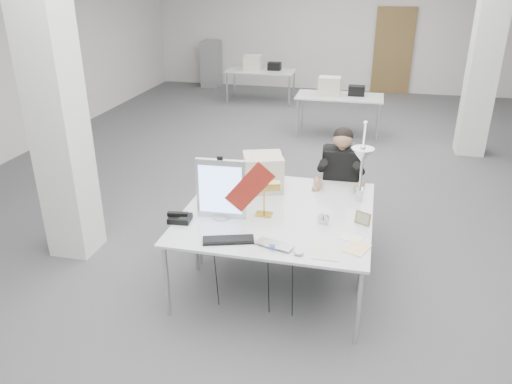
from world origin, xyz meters
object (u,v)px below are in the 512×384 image
Objects in this scene: office_chair at (339,194)px; monitor at (221,189)px; laptop at (272,247)px; bankers_lamp at (264,199)px; architect_lamp at (361,167)px; desk_main at (268,234)px; desk_phone at (180,218)px; seated_person at (341,166)px; beige_monitor at (263,172)px.

monitor is (-1.02, -1.27, 0.50)m from office_chair.
monitor is 0.80m from laptop.
monitor is 0.42m from bankers_lamp.
architect_lamp is at bearing 16.40° from monitor.
monitor is at bearing -130.66° from office_chair.
office_chair is at bearing 48.19° from monitor.
desk_main is 0.39m from bankers_lamp.
desk_phone is (-0.74, -0.30, -0.15)m from bankers_lamp.
architect_lamp is at bearing -75.49° from seated_person.
architect_lamp is (1.25, 0.44, 0.16)m from monitor.
desk_phone is 0.50× the size of beige_monitor.
seated_person is at bearing 90.91° from laptop.
architect_lamp is (0.87, 0.32, 0.28)m from bankers_lamp.
architect_lamp reaches higher than seated_person.
bankers_lamp is 0.81m from desk_phone.
desk_main is 1.00m from beige_monitor.
laptop is 0.36× the size of architect_lamp.
monitor reaches higher than desk_main.
seated_person is 1.60m from monitor.
monitor reaches higher than bankers_lamp.
beige_monitor is at bearing -147.76° from office_chair.
laptop is 1.22m from architect_lamp.
bankers_lamp reaches higher than laptop.
office_chair is 1.03m from beige_monitor.
desk_main is 2.04× the size of seated_person.
desk_phone is (-0.94, 0.30, 0.01)m from laptop.
monitor is 0.64× the size of architect_lamp.
seated_person is 2.71× the size of laptop.
laptop is at bearing -93.00° from beige_monitor.
beige_monitor is (-0.15, 0.62, 0.02)m from bankers_lamp.
bankers_lamp is at bearing -140.86° from architect_lamp.
bankers_lamp is (-0.20, 0.60, 0.16)m from laptop.
architect_lamp is (1.01, -0.30, 0.26)m from beige_monitor.
laptop is 0.65m from bankers_lamp.
desk_phone is 1.10m from beige_monitor.
bankers_lamp is at bearing 16.70° from desk_phone.
desk_phone is at bearing -141.81° from beige_monitor.
desk_main is 9.00× the size of desk_phone.
office_chair is at bearing 15.26° from beige_monitor.
architect_lamp reaches higher than beige_monitor.
seated_person is 0.87m from architect_lamp.
desk_main is at bearing -112.14° from seated_person.
desk_main is at bearing -120.44° from architect_lamp.
monitor reaches higher than office_chair.
seated_person is 1.96m from desk_phone.
monitor is 1.78× the size of laptop.
monitor is at bearing 155.95° from laptop.
desk_main is 1.66× the size of office_chair.
desk_phone reaches higher than desk_main.
beige_monitor is (-0.78, -0.48, 0.04)m from seated_person.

